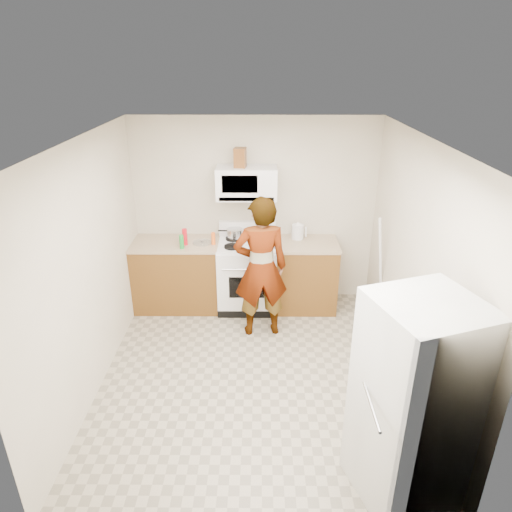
{
  "coord_description": "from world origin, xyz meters",
  "views": [
    {
      "loc": [
        0.06,
        -4.0,
        3.19
      ],
      "look_at": [
        0.03,
        0.55,
        1.16
      ],
      "focal_mm": 32.0,
      "sensor_mm": 36.0,
      "label": 1
    }
  ],
  "objects_px": {
    "gas_range": "(247,274)",
    "person": "(261,268)",
    "microwave": "(247,183)",
    "kettle": "(298,232)",
    "fridge": "(414,404)",
    "saucepan": "(235,233)"
  },
  "relations": [
    {
      "from": "gas_range",
      "to": "person",
      "type": "relative_size",
      "value": 0.64
    },
    {
      "from": "microwave",
      "to": "kettle",
      "type": "height_order",
      "value": "microwave"
    },
    {
      "from": "fridge",
      "to": "kettle",
      "type": "xyz_separation_m",
      "value": [
        -0.62,
        3.03,
        0.18
      ]
    },
    {
      "from": "microwave",
      "to": "kettle",
      "type": "bearing_deg",
      "value": 2.15
    },
    {
      "from": "saucepan",
      "to": "kettle",
      "type": "bearing_deg",
      "value": 0.36
    },
    {
      "from": "fridge",
      "to": "saucepan",
      "type": "relative_size",
      "value": 8.39
    },
    {
      "from": "person",
      "to": "kettle",
      "type": "bearing_deg",
      "value": -129.57
    },
    {
      "from": "microwave",
      "to": "saucepan",
      "type": "relative_size",
      "value": 3.75
    },
    {
      "from": "person",
      "to": "kettle",
      "type": "relative_size",
      "value": 9.11
    },
    {
      "from": "gas_range",
      "to": "saucepan",
      "type": "distance_m",
      "value": 0.57
    },
    {
      "from": "person",
      "to": "saucepan",
      "type": "distance_m",
      "value": 0.87
    },
    {
      "from": "fridge",
      "to": "saucepan",
      "type": "distance_m",
      "value": 3.36
    },
    {
      "from": "microwave",
      "to": "person",
      "type": "xyz_separation_m",
      "value": [
        0.18,
        -0.77,
        -0.82
      ]
    },
    {
      "from": "microwave",
      "to": "kettle",
      "type": "distance_m",
      "value": 0.95
    },
    {
      "from": "kettle",
      "to": "saucepan",
      "type": "height_order",
      "value": "kettle"
    },
    {
      "from": "gas_range",
      "to": "fridge",
      "type": "bearing_deg",
      "value": -65.82
    },
    {
      "from": "gas_range",
      "to": "kettle",
      "type": "distance_m",
      "value": 0.88
    },
    {
      "from": "gas_range",
      "to": "kettle",
      "type": "relative_size",
      "value": 5.87
    },
    {
      "from": "gas_range",
      "to": "fridge",
      "type": "xyz_separation_m",
      "value": [
        1.29,
        -2.88,
        0.36
      ]
    },
    {
      "from": "kettle",
      "to": "saucepan",
      "type": "relative_size",
      "value": 0.95
    },
    {
      "from": "gas_range",
      "to": "saucepan",
      "type": "relative_size",
      "value": 5.58
    },
    {
      "from": "microwave",
      "to": "kettle",
      "type": "relative_size",
      "value": 3.95
    }
  ]
}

